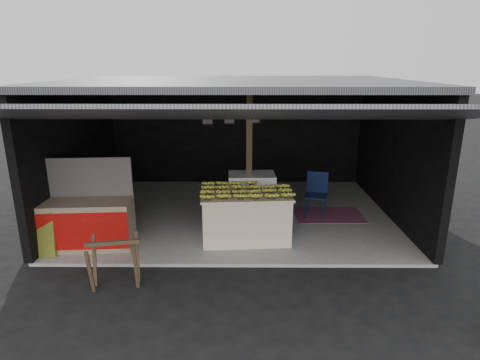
{
  "coord_description": "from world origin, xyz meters",
  "views": [
    {
      "loc": [
        0.16,
        -6.15,
        3.36
      ],
      "look_at": [
        0.11,
        1.56,
        1.1
      ],
      "focal_mm": 30.0,
      "sensor_mm": 36.0,
      "label": 1
    }
  ],
  "objects_px": {
    "sawhorse": "(114,259)",
    "plastic_chair": "(317,190)",
    "banana_table": "(246,216)",
    "neighbor_stall": "(89,221)",
    "water_barrel": "(284,219)",
    "white_crate": "(252,198)"
  },
  "relations": [
    {
      "from": "sawhorse",
      "to": "plastic_chair",
      "type": "relative_size",
      "value": 0.83
    },
    {
      "from": "plastic_chair",
      "to": "banana_table",
      "type": "bearing_deg",
      "value": -125.93
    },
    {
      "from": "banana_table",
      "to": "neighbor_stall",
      "type": "height_order",
      "value": "neighbor_stall"
    },
    {
      "from": "sawhorse",
      "to": "water_barrel",
      "type": "bearing_deg",
      "value": 25.38
    },
    {
      "from": "white_crate",
      "to": "sawhorse",
      "type": "xyz_separation_m",
      "value": [
        -2.14,
        -2.55,
        -0.1
      ]
    },
    {
      "from": "banana_table",
      "to": "neighbor_stall",
      "type": "bearing_deg",
      "value": -177.11
    },
    {
      "from": "neighbor_stall",
      "to": "sawhorse",
      "type": "bearing_deg",
      "value": -61.0
    },
    {
      "from": "banana_table",
      "to": "white_crate",
      "type": "relative_size",
      "value": 1.64
    },
    {
      "from": "water_barrel",
      "to": "sawhorse",
      "type": "bearing_deg",
      "value": -143.9
    },
    {
      "from": "white_crate",
      "to": "sawhorse",
      "type": "bearing_deg",
      "value": -132.17
    },
    {
      "from": "banana_table",
      "to": "neighbor_stall",
      "type": "distance_m",
      "value": 2.92
    },
    {
      "from": "banana_table",
      "to": "plastic_chair",
      "type": "bearing_deg",
      "value": 34.55
    },
    {
      "from": "white_crate",
      "to": "plastic_chair",
      "type": "height_order",
      "value": "white_crate"
    },
    {
      "from": "banana_table",
      "to": "plastic_chair",
      "type": "xyz_separation_m",
      "value": [
        1.58,
        1.26,
        0.11
      ]
    },
    {
      "from": "white_crate",
      "to": "neighbor_stall",
      "type": "bearing_deg",
      "value": -160.71
    },
    {
      "from": "water_barrel",
      "to": "plastic_chair",
      "type": "xyz_separation_m",
      "value": [
        0.81,
        0.94,
        0.3
      ]
    },
    {
      "from": "white_crate",
      "to": "sawhorse",
      "type": "distance_m",
      "value": 3.33
    },
    {
      "from": "banana_table",
      "to": "sawhorse",
      "type": "bearing_deg",
      "value": -143.65
    },
    {
      "from": "white_crate",
      "to": "banana_table",
      "type": "bearing_deg",
      "value": -100.86
    },
    {
      "from": "banana_table",
      "to": "sawhorse",
      "type": "height_order",
      "value": "banana_table"
    },
    {
      "from": "white_crate",
      "to": "neighbor_stall",
      "type": "height_order",
      "value": "neighbor_stall"
    },
    {
      "from": "neighbor_stall",
      "to": "banana_table",
      "type": "bearing_deg",
      "value": 2.85
    }
  ]
}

